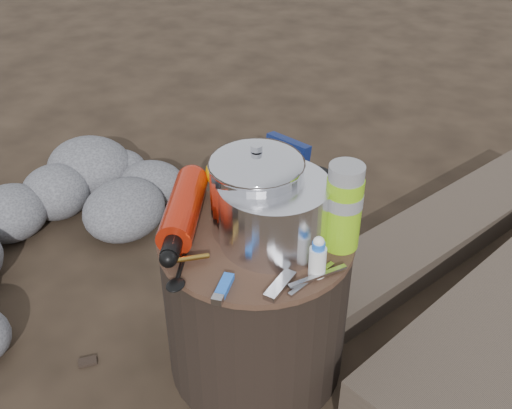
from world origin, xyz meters
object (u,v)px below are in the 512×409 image
at_px(stump, 256,302).
at_px(thermos, 343,207).
at_px(camping_pot, 256,191).
at_px(travel_mug, 313,196).
at_px(fuel_bottle, 183,209).

height_order(stump, thermos, thermos).
height_order(camping_pot, travel_mug, camping_pot).
height_order(stump, travel_mug, travel_mug).
relative_size(stump, fuel_bottle, 1.36).
distance_m(stump, travel_mug, 0.29).
distance_m(fuel_bottle, travel_mug, 0.29).
relative_size(stump, thermos, 2.23).
distance_m(camping_pot, travel_mug, 0.14).
bearing_deg(fuel_bottle, camping_pot, -3.10).
bearing_deg(camping_pot, thermos, 5.00).
bearing_deg(stump, camping_pot, 110.69).
distance_m(stump, camping_pot, 0.30).
distance_m(thermos, travel_mug, 0.12).
bearing_deg(camping_pot, travel_mug, 42.78).
height_order(stump, camping_pot, camping_pot).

